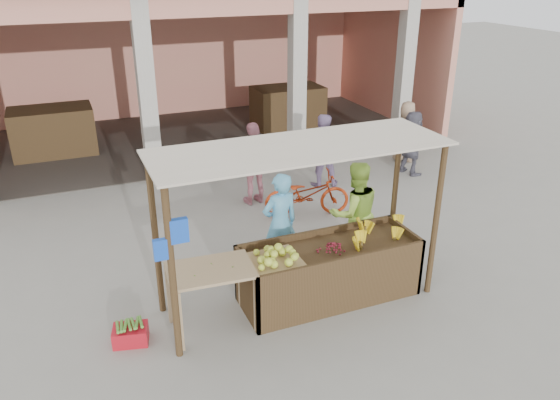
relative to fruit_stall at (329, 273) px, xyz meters
name	(u,v)px	position (x,y,z in m)	size (l,w,h in m)	color
ground	(298,304)	(-0.50, 0.00, -0.40)	(60.00, 60.00, 0.00)	gray
market_building	(163,38)	(-0.45, 8.93, 2.30)	(14.40, 6.40, 4.20)	tan
fruit_stall	(329,273)	(0.00, 0.00, 0.00)	(2.60, 0.95, 0.80)	#47321C
stall_awning	(297,176)	(-0.51, 0.06, 1.58)	(4.09, 1.35, 2.39)	#47321C
banana_heap	(378,232)	(0.83, 0.05, 0.49)	(1.02, 0.56, 0.19)	yellow
melon_tray	(273,257)	(-0.90, -0.05, 0.49)	(0.73, 0.63, 0.20)	#A68655
berry_heap	(332,247)	(0.00, -0.06, 0.47)	(0.44, 0.36, 0.14)	maroon
side_table	(211,278)	(-1.78, -0.04, 0.37)	(1.18, 0.83, 0.91)	#A08660
papaya_pile	(210,263)	(-1.78, -0.04, 0.60)	(0.65, 0.37, 0.19)	#4E8C2D
red_crate	(131,335)	(-2.88, 0.04, -0.28)	(0.44, 0.32, 0.23)	#B4131F
plantain_bundle	(129,325)	(-2.88, 0.04, -0.14)	(0.33, 0.23, 0.07)	#539134
produce_sacks	(305,152)	(2.06, 5.27, -0.07)	(0.87, 0.81, 0.66)	maroon
vendor_blue	(280,221)	(-0.38, 0.97, 0.49)	(0.67, 0.49, 1.79)	#5DB5E2
vendor_green	(355,211)	(0.84, 0.78, 0.52)	(0.89, 0.51, 1.84)	#A0CC45
motorcycle	(307,194)	(0.91, 2.69, 0.05)	(1.74, 0.60, 0.91)	#9E2D0E
shopper_b	(255,161)	(0.18, 3.64, 0.51)	(1.07, 0.57, 1.82)	#C27785
shopper_c	(406,129)	(4.47, 4.61, 0.43)	(0.80, 0.52, 1.66)	#9D7E62
shopper_d	(412,141)	(4.10, 3.84, 0.39)	(1.45, 0.60, 1.57)	#575463
shopper_f	(322,147)	(1.86, 3.99, 0.48)	(0.86, 0.49, 1.76)	#947CA8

